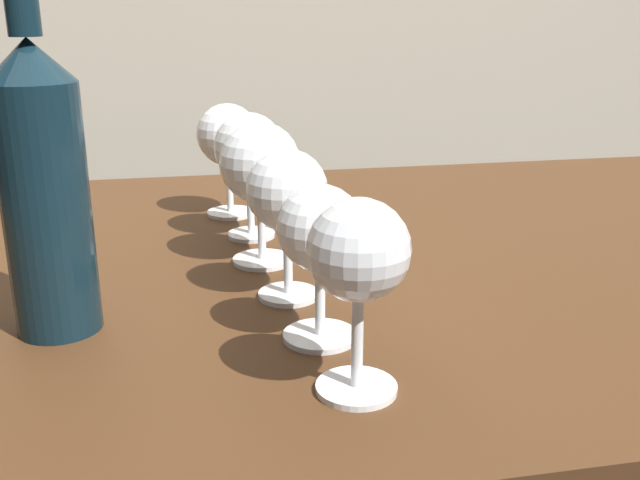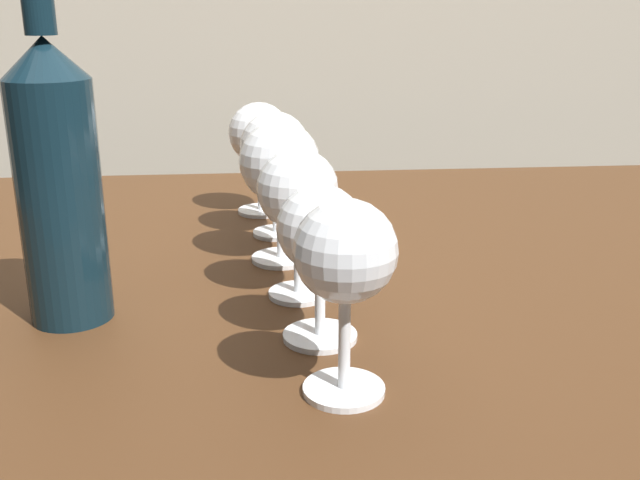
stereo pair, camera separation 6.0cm
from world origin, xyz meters
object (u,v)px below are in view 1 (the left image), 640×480
(wine_glass_pinot, at_px, (249,150))
(wine_glass_amber, at_px, (228,138))
(wine_bottle, at_px, (43,182))
(wine_glass_port, at_px, (320,234))
(wine_glass_white, at_px, (260,166))
(wine_glass_chardonnay, at_px, (287,194))
(wine_glass_cabernet, at_px, (359,256))

(wine_glass_pinot, distance_m, wine_glass_amber, 0.10)
(wine_bottle, bearing_deg, wine_glass_port, -16.43)
(wine_glass_white, relative_size, wine_bottle, 0.45)
(wine_glass_white, bearing_deg, wine_glass_chardonnay, -82.79)
(wine_glass_chardonnay, bearing_deg, wine_glass_amber, 96.26)
(wine_glass_white, distance_m, wine_glass_pinot, 0.10)
(wine_glass_chardonnay, relative_size, wine_glass_white, 0.94)
(wine_glass_amber, distance_m, wine_bottle, 0.38)
(wine_glass_cabernet, xyz_separation_m, wine_glass_white, (-0.04, 0.29, 0.00))
(wine_glass_amber, height_order, wine_bottle, wine_bottle)
(wine_glass_white, distance_m, wine_bottle, 0.24)
(wine_glass_chardonnay, xyz_separation_m, wine_bottle, (-0.21, -0.03, 0.03))
(wine_glass_port, bearing_deg, wine_bottle, 163.57)
(wine_glass_chardonnay, relative_size, wine_glass_amber, 0.98)
(wine_glass_white, bearing_deg, wine_glass_port, -82.73)
(wine_glass_cabernet, bearing_deg, wine_glass_amber, 96.42)
(wine_glass_white, distance_m, wine_glass_amber, 0.20)
(wine_glass_pinot, bearing_deg, wine_bottle, -129.96)
(wine_glass_amber, bearing_deg, wine_glass_pinot, -80.34)
(wine_glass_port, distance_m, wine_glass_pinot, 0.30)
(wine_bottle, bearing_deg, wine_glass_amber, 62.18)
(wine_glass_amber, relative_size, wine_bottle, 0.44)
(wine_glass_port, relative_size, wine_bottle, 0.39)
(wine_glass_cabernet, bearing_deg, wine_glass_pinot, 95.55)
(wine_glass_cabernet, distance_m, wine_bottle, 0.28)
(wine_glass_pinot, height_order, wine_bottle, wine_bottle)
(wine_glass_amber, bearing_deg, wine_bottle, -117.82)
(wine_glass_cabernet, xyz_separation_m, wine_glass_port, (-0.01, 0.09, -0.01))
(wine_glass_port, relative_size, wine_glass_amber, 0.90)
(wine_glass_port, height_order, wine_glass_pinot, wine_glass_pinot)
(wine_glass_cabernet, height_order, wine_glass_port, wine_glass_cabernet)
(wine_glass_cabernet, xyz_separation_m, wine_bottle, (-0.23, 0.16, 0.03))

